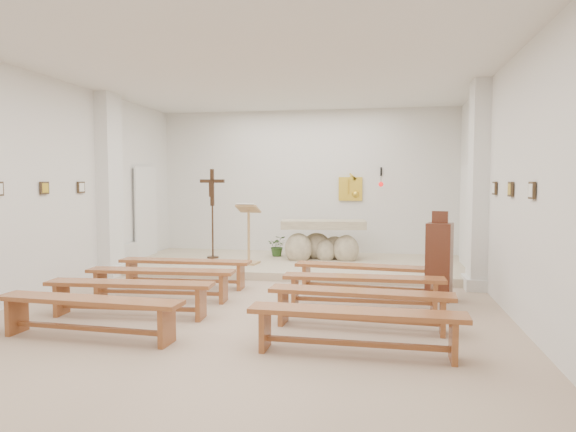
% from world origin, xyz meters
% --- Properties ---
extents(ground, '(7.00, 10.00, 0.00)m').
position_xyz_m(ground, '(0.00, 0.00, 0.00)').
color(ground, '#C9AD91').
rests_on(ground, ground).
extents(wall_left, '(0.02, 10.00, 3.50)m').
position_xyz_m(wall_left, '(-3.49, 0.00, 1.75)').
color(wall_left, silver).
rests_on(wall_left, ground).
extents(wall_right, '(0.02, 10.00, 3.50)m').
position_xyz_m(wall_right, '(3.49, 0.00, 1.75)').
color(wall_right, silver).
rests_on(wall_right, ground).
extents(wall_back, '(7.00, 0.02, 3.50)m').
position_xyz_m(wall_back, '(0.00, 4.99, 1.75)').
color(wall_back, silver).
rests_on(wall_back, ground).
extents(ceiling, '(7.00, 10.00, 0.02)m').
position_xyz_m(ceiling, '(0.00, 0.00, 3.49)').
color(ceiling, silver).
rests_on(ceiling, wall_back).
extents(sanctuary_platform, '(6.98, 3.00, 0.15)m').
position_xyz_m(sanctuary_platform, '(0.00, 3.50, 0.07)').
color(sanctuary_platform, '#BEB092').
rests_on(sanctuary_platform, ground).
extents(pilaster_left, '(0.26, 0.55, 3.50)m').
position_xyz_m(pilaster_left, '(-3.37, 2.00, 1.75)').
color(pilaster_left, white).
rests_on(pilaster_left, ground).
extents(pilaster_right, '(0.26, 0.55, 3.50)m').
position_xyz_m(pilaster_right, '(3.37, 2.00, 1.75)').
color(pilaster_right, white).
rests_on(pilaster_right, ground).
extents(gold_wall_relief, '(0.55, 0.04, 0.55)m').
position_xyz_m(gold_wall_relief, '(1.05, 4.96, 1.65)').
color(gold_wall_relief, gold).
rests_on(gold_wall_relief, wall_back).
extents(sanctuary_lamp, '(0.11, 0.36, 0.44)m').
position_xyz_m(sanctuary_lamp, '(1.75, 4.71, 1.81)').
color(sanctuary_lamp, black).
rests_on(sanctuary_lamp, wall_back).
extents(station_frame_left_mid, '(0.03, 0.20, 0.20)m').
position_xyz_m(station_frame_left_mid, '(-3.47, 0.20, 1.72)').
color(station_frame_left_mid, '#3A2B19').
rests_on(station_frame_left_mid, wall_left).
extents(station_frame_left_rear, '(0.03, 0.20, 0.20)m').
position_xyz_m(station_frame_left_rear, '(-3.47, 1.20, 1.72)').
color(station_frame_left_rear, '#3A2B19').
rests_on(station_frame_left_rear, wall_left).
extents(station_frame_right_front, '(0.03, 0.20, 0.20)m').
position_xyz_m(station_frame_right_front, '(3.47, -0.80, 1.72)').
color(station_frame_right_front, '#3A2B19').
rests_on(station_frame_right_front, wall_right).
extents(station_frame_right_mid, '(0.03, 0.20, 0.20)m').
position_xyz_m(station_frame_right_mid, '(3.47, 0.20, 1.72)').
color(station_frame_right_mid, '#3A2B19').
rests_on(station_frame_right_mid, wall_right).
extents(station_frame_right_rear, '(0.03, 0.20, 0.20)m').
position_xyz_m(station_frame_right_rear, '(3.47, 1.20, 1.72)').
color(station_frame_right_rear, '#3A2B19').
rests_on(station_frame_right_rear, wall_right).
extents(radiator_left, '(0.10, 0.85, 0.52)m').
position_xyz_m(radiator_left, '(-3.43, 2.70, 0.27)').
color(radiator_left, silver).
rests_on(radiator_left, ground).
extents(radiator_right, '(0.10, 0.85, 0.52)m').
position_xyz_m(radiator_right, '(3.43, 2.70, 0.27)').
color(radiator_right, silver).
rests_on(radiator_right, ground).
extents(altar, '(1.86, 0.90, 0.92)m').
position_xyz_m(altar, '(0.53, 3.83, 0.50)').
color(altar, beige).
rests_on(altar, sanctuary_platform).
extents(lectern, '(0.48, 0.42, 1.24)m').
position_xyz_m(lectern, '(-0.87, 2.92, 0.76)').
color(lectern, tan).
rests_on(lectern, sanctuary_platform).
extents(crucifix_stand, '(0.58, 0.26, 1.94)m').
position_xyz_m(crucifix_stand, '(-1.85, 3.58, 1.27)').
color(crucifix_stand, '#382211').
rests_on(crucifix_stand, sanctuary_platform).
extents(potted_plant, '(0.47, 0.43, 0.46)m').
position_xyz_m(potted_plant, '(-0.51, 4.11, 0.38)').
color(potted_plant, '#2C4F1F').
rests_on(potted_plant, sanctuary_platform).
extents(donation_pedestal, '(0.45, 0.45, 1.37)m').
position_xyz_m(donation_pedestal, '(2.66, 1.02, 0.60)').
color(donation_pedestal, '#562E18').
rests_on(donation_pedestal, ground).
extents(bench_left_front, '(2.28, 0.42, 0.48)m').
position_xyz_m(bench_left_front, '(-1.53, 1.19, 0.36)').
color(bench_left_front, brown).
rests_on(bench_left_front, ground).
extents(bench_right_front, '(2.30, 0.59, 0.48)m').
position_xyz_m(bench_right_front, '(1.53, 1.19, 0.36)').
color(bench_right_front, brown).
rests_on(bench_right_front, ground).
extents(bench_left_second, '(2.29, 0.50, 0.48)m').
position_xyz_m(bench_left_second, '(-1.53, 0.21, 0.36)').
color(bench_left_second, brown).
rests_on(bench_left_second, ground).
extents(bench_right_second, '(2.28, 0.40, 0.48)m').
position_xyz_m(bench_right_second, '(1.53, 0.21, 0.36)').
color(bench_right_second, brown).
rests_on(bench_right_second, ground).
extents(bench_left_third, '(2.29, 0.51, 0.48)m').
position_xyz_m(bench_left_third, '(-1.53, -0.77, 0.36)').
color(bench_left_third, brown).
rests_on(bench_left_third, ground).
extents(bench_right_third, '(2.29, 0.50, 0.48)m').
position_xyz_m(bench_right_third, '(1.53, -0.77, 0.36)').
color(bench_right_third, brown).
rests_on(bench_right_third, ground).
extents(bench_left_fourth, '(2.29, 0.47, 0.48)m').
position_xyz_m(bench_left_fourth, '(-1.53, -1.76, 0.36)').
color(bench_left_fourth, brown).
rests_on(bench_left_fourth, ground).
extents(bench_right_fourth, '(2.28, 0.40, 0.48)m').
position_xyz_m(bench_right_fourth, '(1.53, -1.76, 0.36)').
color(bench_right_fourth, brown).
rests_on(bench_right_fourth, ground).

